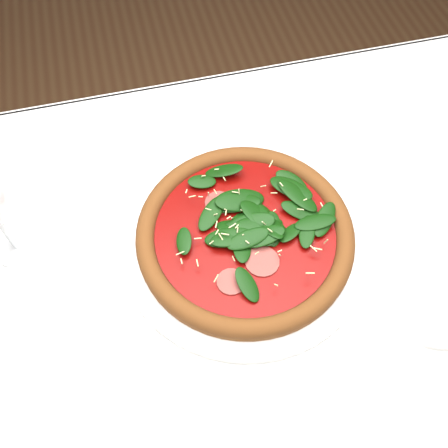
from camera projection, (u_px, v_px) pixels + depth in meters
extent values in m
plane|color=brown|center=(227.00, 384.00, 1.40)|extent=(6.00, 6.00, 0.00)
cube|color=silver|center=(229.00, 266.00, 0.78)|extent=(1.20, 0.80, 0.04)
cylinder|color=#4B2D1E|center=(390.00, 176.00, 1.34)|extent=(0.06, 0.06, 0.71)
cube|color=silver|center=(182.00, 123.00, 1.06)|extent=(1.20, 0.01, 0.22)
cylinder|color=white|center=(245.00, 240.00, 0.78)|extent=(0.39, 0.39, 0.01)
torus|color=white|center=(245.00, 238.00, 0.77)|extent=(0.39, 0.39, 0.01)
cylinder|color=brown|center=(245.00, 236.00, 0.77)|extent=(0.42, 0.42, 0.01)
torus|color=#B26029|center=(245.00, 233.00, 0.76)|extent=(0.42, 0.42, 0.03)
cylinder|color=#930905|center=(245.00, 233.00, 0.76)|extent=(0.35, 0.35, 0.00)
cylinder|color=#A24240|center=(245.00, 231.00, 0.75)|extent=(0.31, 0.31, 0.00)
ellipsoid|color=#123C0A|center=(245.00, 228.00, 0.74)|extent=(0.34, 0.34, 0.03)
cylinder|color=beige|center=(246.00, 225.00, 0.74)|extent=(0.31, 0.31, 0.00)
cylinder|color=white|center=(17.00, 247.00, 0.77)|extent=(0.07, 0.07, 0.00)
cylinder|color=white|center=(5.00, 231.00, 0.73)|extent=(0.01, 0.01, 0.09)
cylinder|color=white|center=(434.00, 300.00, 0.72)|extent=(0.15, 0.15, 0.01)
torus|color=white|center=(435.00, 299.00, 0.72)|extent=(0.15, 0.15, 0.01)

